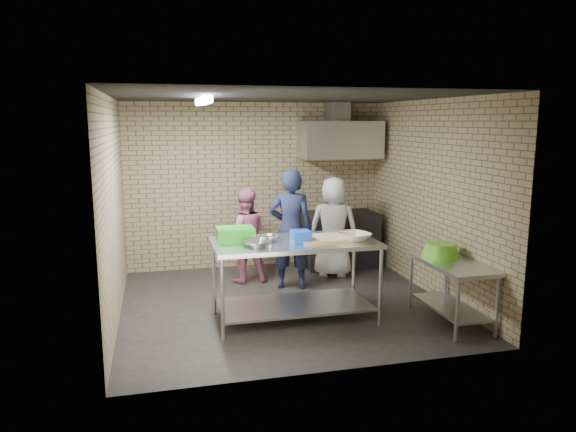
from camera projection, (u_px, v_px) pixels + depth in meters
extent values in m
plane|color=black|center=(284.00, 304.00, 7.10)|extent=(4.20, 4.20, 0.00)
plane|color=black|center=(284.00, 97.00, 6.62)|extent=(4.20, 4.20, 0.00)
cube|color=#94835C|center=(256.00, 186.00, 8.77)|extent=(4.20, 0.06, 2.70)
cube|color=#94835C|center=(334.00, 236.00, 4.95)|extent=(4.20, 0.06, 2.70)
cube|color=#94835C|center=(114.00, 210.00, 6.36)|extent=(0.06, 4.00, 2.70)
cube|color=#94835C|center=(432.00, 198.00, 7.36)|extent=(0.06, 4.00, 2.70)
cube|color=silver|center=(295.00, 280.00, 6.48)|extent=(1.97, 0.98, 0.98)
cube|color=silver|center=(451.00, 292.00, 6.41)|extent=(0.60, 1.20, 0.75)
cube|color=black|center=(340.00, 239.00, 8.91)|extent=(1.20, 0.70, 0.90)
cube|color=silver|center=(340.00, 140.00, 8.67)|extent=(1.30, 0.60, 0.60)
cube|color=#A5A8AD|center=(338.00, 112.00, 8.74)|extent=(0.35, 0.30, 0.30)
cube|color=#3F2B19|center=(353.00, 150.00, 8.96)|extent=(0.80, 0.20, 0.04)
cube|color=white|center=(203.00, 101.00, 6.40)|extent=(0.10, 1.25, 0.08)
cube|color=#21921B|center=(235.00, 235.00, 6.32)|extent=(0.44, 0.33, 0.17)
cube|color=blue|center=(301.00, 237.00, 6.30)|extent=(0.22, 0.22, 0.14)
cube|color=#D7BC7C|center=(323.00, 238.00, 6.45)|extent=(0.60, 0.46, 0.03)
imported|color=#B1B3B8|center=(257.00, 244.00, 6.08)|extent=(0.38, 0.38, 0.08)
imported|color=silver|center=(269.00, 238.00, 6.36)|extent=(0.29, 0.29, 0.07)
imported|color=beige|center=(354.00, 237.00, 6.41)|extent=(0.47, 0.47, 0.09)
cylinder|color=green|center=(362.00, 144.00, 8.97)|extent=(0.06, 0.06, 0.15)
imported|color=#141633|center=(291.00, 229.00, 7.64)|extent=(0.73, 0.59, 1.74)
imported|color=#CC6C8D|center=(245.00, 235.00, 7.97)|extent=(0.70, 0.55, 1.42)
imported|color=white|center=(333.00, 227.00, 8.27)|extent=(0.90, 0.76, 1.56)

